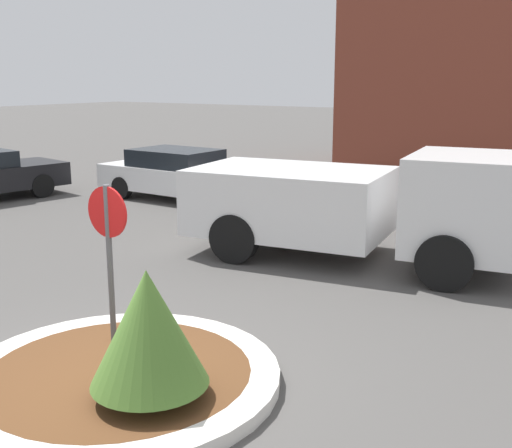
{
  "coord_description": "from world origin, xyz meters",
  "views": [
    {
      "loc": [
        4.74,
        -4.55,
        3.26
      ],
      "look_at": [
        -0.31,
        3.22,
        1.13
      ],
      "focal_mm": 45.0,
      "sensor_mm": 36.0,
      "label": 1
    }
  ],
  "objects": [
    {
      "name": "ground_plane",
      "position": [
        0.0,
        0.0,
        0.0
      ],
      "size": [
        120.0,
        120.0,
        0.0
      ],
      "primitive_type": "plane",
      "color": "#514F4C"
    },
    {
      "name": "traffic_island",
      "position": [
        0.0,
        0.0,
        0.08
      ],
      "size": [
        3.51,
        3.51,
        0.15
      ],
      "color": "silver",
      "rests_on": "ground_plane"
    },
    {
      "name": "stop_sign",
      "position": [
        -0.65,
        0.58,
        1.4
      ],
      "size": [
        0.6,
        0.07,
        2.05
      ],
      "color": "#4C4C51",
      "rests_on": "ground_plane"
    },
    {
      "name": "island_shrub",
      "position": [
        0.69,
        -0.24,
        0.89
      ],
      "size": [
        1.17,
        1.17,
        1.32
      ],
      "color": "brown",
      "rests_on": "traffic_island"
    },
    {
      "name": "utility_truck",
      "position": [
        0.13,
        5.87,
        1.06
      ],
      "size": [
        6.17,
        3.09,
        2.02
      ],
      "rotation": [
        0.0,
        0.0,
        0.14
      ],
      "color": "silver",
      "rests_on": "ground_plane"
    },
    {
      "name": "parked_sedan_white",
      "position": [
        -6.35,
        8.76,
        0.69
      ],
      "size": [
        4.73,
        1.97,
        1.36
      ],
      "rotation": [
        0.0,
        0.0,
        -0.02
      ],
      "color": "silver",
      "rests_on": "ground_plane"
    }
  ]
}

